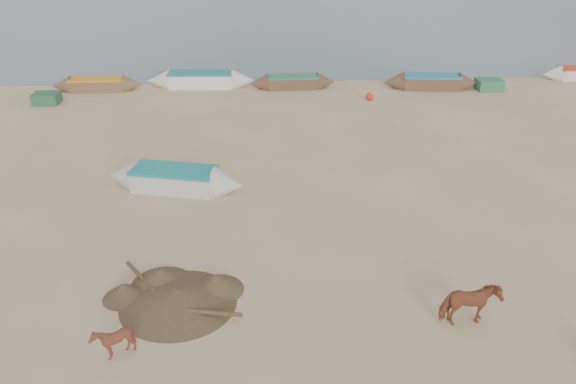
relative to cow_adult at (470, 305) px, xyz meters
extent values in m
plane|color=tan|center=(-4.32, 2.06, -0.63)|extent=(140.00, 140.00, 0.00)
imported|color=brown|center=(0.00, 0.00, 0.00)|extent=(1.55, 0.82, 1.25)
imported|color=#592A1C|center=(-8.94, -0.64, -0.16)|extent=(0.99, 0.92, 0.94)
cone|color=brown|center=(-7.64, 1.33, -0.39)|extent=(3.74, 3.74, 0.48)
cube|color=#295B3B|center=(-17.15, 20.21, -0.33)|extent=(1.40, 1.20, 0.60)
sphere|color=red|center=(1.24, 19.71, -0.41)|extent=(0.44, 0.44, 0.44)
cube|color=slate|center=(-10.82, 24.54, -0.35)|extent=(1.20, 1.10, 0.56)
cube|color=#327049|center=(8.92, 21.40, -0.31)|extent=(1.50, 1.20, 0.64)
camera|label=1|loc=(-5.39, -11.34, 9.03)|focal=35.00mm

